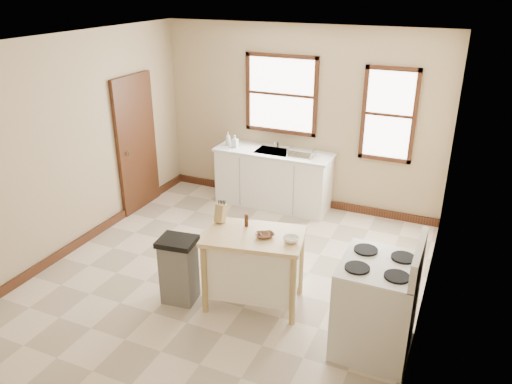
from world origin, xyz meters
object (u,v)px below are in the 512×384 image
dish_rack (301,153)px  gas_stove (377,295)px  pepper_grinder (246,220)px  knife_block (221,214)px  bowl_a (263,235)px  kitchen_island (254,269)px  soap_bottle_b (235,141)px  bowl_b (267,235)px  bowl_c (291,239)px  soap_bottle_a (228,139)px  trash_bin (179,270)px

dish_rack → gas_stove: 3.21m
pepper_grinder → knife_block: bearing=-176.3°
gas_stove → bowl_a: bearing=172.0°
dish_rack → kitchen_island: size_ratio=0.36×
soap_bottle_b → dish_rack: size_ratio=0.50×
soap_bottle_b → bowl_b: 2.93m
bowl_b → gas_stove: gas_stove is taller
dish_rack → knife_block: knife_block is taller
soap_bottle_b → bowl_c: size_ratio=1.17×
bowl_a → bowl_c: 0.31m
soap_bottle_a → pepper_grinder: (1.43, -2.37, -0.08)m
trash_bin → gas_stove: size_ratio=0.64×
dish_rack → bowl_a: size_ratio=2.45×
pepper_grinder → bowl_c: bearing=-12.7°
dish_rack → soap_bottle_a: bearing=-156.5°
pepper_grinder → gas_stove: size_ratio=0.12×
pepper_grinder → bowl_a: 0.31m
pepper_grinder → bowl_a: size_ratio=0.95×
soap_bottle_a → dish_rack: 1.25m
soap_bottle_b → bowl_c: bearing=-49.9°
kitchen_island → knife_block: 0.72m
dish_rack → knife_block: size_ratio=1.94×
dish_rack → kitchen_island: bearing=-58.4°
dish_rack → kitchen_island: dish_rack is taller
trash_bin → kitchen_island: bearing=13.0°
kitchen_island → trash_bin: size_ratio=1.36×
pepper_grinder → bowl_b: size_ratio=1.01×
kitchen_island → pepper_grinder: bearing=126.6°
bowl_b → bowl_a: bearing=-141.2°
pepper_grinder → bowl_b: bearing=-22.5°
dish_rack → bowl_a: dish_rack is taller
soap_bottle_b → gas_stove: gas_stove is taller
kitchen_island → bowl_b: bearing=-6.4°
bowl_b → gas_stove: (1.23, -0.21, -0.27)m
bowl_c → soap_bottle_a: bearing=128.7°
soap_bottle_b → bowl_c: (1.86, -2.46, -0.12)m
bowl_b → bowl_c: bearing=-0.8°
soap_bottle_a → bowl_a: size_ratio=1.37×
bowl_c → trash_bin: size_ratio=0.21×
soap_bottle_a → trash_bin: bearing=-87.6°
knife_block → gas_stove: 1.90m
pepper_grinder → bowl_a: bearing=-31.1°
trash_bin → soap_bottle_b: bearing=95.6°
soap_bottle_a → bowl_a: (1.69, -2.52, -0.14)m
dish_rack → bowl_b: size_ratio=2.61×
trash_bin → gas_stove: gas_stove is taller
soap_bottle_a → kitchen_island: (1.58, -2.50, -0.59)m
soap_bottle_a → bowl_b: 3.03m
bowl_b → bowl_c: 0.27m
soap_bottle_a → knife_block: 2.63m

